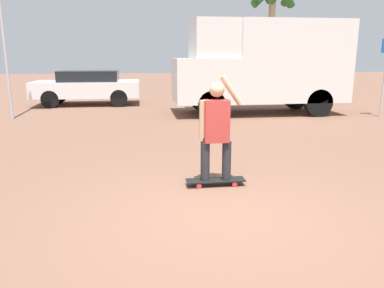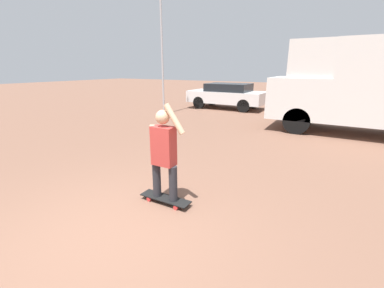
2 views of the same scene
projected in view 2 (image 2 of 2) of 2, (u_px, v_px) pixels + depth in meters
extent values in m
plane|color=brown|center=(110.00, 236.00, 3.54)|extent=(80.00, 80.00, 0.00)
cube|color=black|center=(165.00, 198.00, 4.39)|extent=(0.92, 0.25, 0.02)
cylinder|color=red|center=(149.00, 199.00, 4.45)|extent=(0.08, 0.03, 0.08)
cylinder|color=red|center=(156.00, 194.00, 4.62)|extent=(0.08, 0.03, 0.08)
cylinder|color=red|center=(176.00, 208.00, 4.18)|extent=(0.08, 0.03, 0.08)
cylinder|color=red|center=(182.00, 202.00, 4.36)|extent=(0.08, 0.03, 0.08)
cylinder|color=#28282D|center=(157.00, 179.00, 4.38)|extent=(0.14, 0.14, 0.61)
cylinder|color=#28282D|center=(173.00, 184.00, 4.22)|extent=(0.14, 0.14, 0.61)
cube|color=#B23833|center=(164.00, 146.00, 4.12)|extent=(0.37, 0.22, 0.64)
sphere|color=tan|center=(163.00, 117.00, 3.99)|extent=(0.22, 0.22, 0.22)
cylinder|color=tan|center=(153.00, 142.00, 4.22)|extent=(0.09, 0.09, 0.57)
cylinder|color=tan|center=(174.00, 119.00, 3.89)|extent=(0.37, 0.09, 0.47)
cylinder|color=black|center=(297.00, 121.00, 8.94)|extent=(0.91, 0.28, 0.91)
cylinder|color=black|center=(304.00, 113.00, 10.50)|extent=(0.91, 0.28, 0.91)
cube|color=white|center=(300.00, 97.00, 9.55)|extent=(2.04, 2.16, 1.44)
cube|color=black|center=(290.00, 89.00, 9.67)|extent=(0.04, 1.84, 0.72)
cube|color=white|center=(314.00, 59.00, 9.02)|extent=(1.43, 1.99, 1.23)
cylinder|color=black|center=(199.00, 103.00, 14.52)|extent=(0.68, 0.22, 0.68)
cylinder|color=black|center=(212.00, 100.00, 15.89)|extent=(0.68, 0.22, 0.68)
cylinder|color=black|center=(244.00, 106.00, 13.26)|extent=(0.68, 0.22, 0.68)
cylinder|color=black|center=(253.00, 102.00, 14.63)|extent=(0.68, 0.22, 0.68)
cube|color=white|center=(227.00, 97.00, 14.48)|extent=(4.23, 1.88, 0.63)
cube|color=black|center=(229.00, 87.00, 14.28)|extent=(2.33, 1.65, 0.43)
cylinder|color=#B7B7BC|center=(162.00, 35.00, 11.80)|extent=(0.09, 0.09, 7.34)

